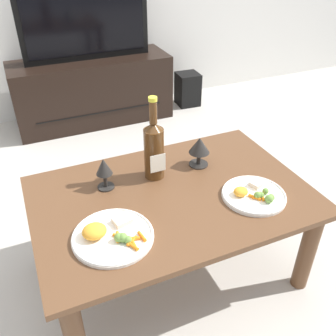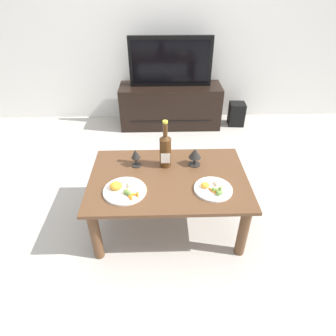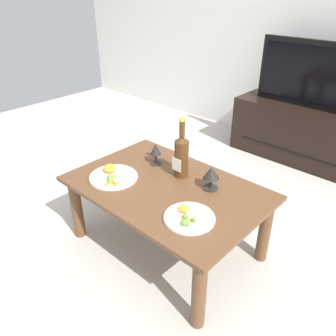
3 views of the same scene
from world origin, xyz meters
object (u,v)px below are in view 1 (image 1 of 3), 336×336
(dinner_plate_left, at_px, (111,235))
(dinner_plate_right, at_px, (254,194))
(tv_stand, at_px, (93,91))
(goblet_right, at_px, (199,147))
(wine_bottle, at_px, (154,148))
(goblet_left, at_px, (104,169))
(tv_screen, at_px, (85,21))
(floor_speaker, at_px, (188,89))
(dining_table, at_px, (172,208))

(dinner_plate_left, bearing_deg, dinner_plate_right, -0.23)
(tv_stand, distance_m, goblet_right, 1.58)
(wine_bottle, height_order, goblet_left, wine_bottle)
(tv_screen, distance_m, goblet_right, 1.57)
(tv_screen, relative_size, goblet_right, 6.79)
(goblet_left, distance_m, dinner_plate_left, 0.31)
(floor_speaker, xyz_separation_m, goblet_right, (-0.71, -1.54, 0.40))
(wine_bottle, relative_size, goblet_right, 2.64)
(dinner_plate_left, bearing_deg, tv_stand, 78.60)
(goblet_right, bearing_deg, goblet_left, 180.00)
(floor_speaker, bearing_deg, tv_stand, -178.27)
(wine_bottle, bearing_deg, dining_table, -83.40)
(tv_screen, xyz_separation_m, floor_speaker, (0.83, -0.01, -0.64))
(dining_table, relative_size, dinner_plate_right, 4.34)
(tv_screen, bearing_deg, dinner_plate_left, -101.41)
(dining_table, distance_m, dinner_plate_right, 0.34)
(floor_speaker, height_order, goblet_left, goblet_left)
(dining_table, relative_size, dinner_plate_left, 3.88)
(tv_stand, bearing_deg, tv_screen, -90.00)
(goblet_left, relative_size, dinner_plate_left, 0.49)
(floor_speaker, distance_m, wine_bottle, 1.85)
(goblet_left, bearing_deg, dinner_plate_right, -29.72)
(tv_screen, bearing_deg, wine_bottle, -93.45)
(tv_screen, relative_size, floor_speaker, 3.32)
(tv_screen, height_order, floor_speaker, tv_screen)
(goblet_left, xyz_separation_m, dinner_plate_left, (-0.06, -0.30, -0.08))
(goblet_left, height_order, dinner_plate_left, goblet_left)
(floor_speaker, xyz_separation_m, dinner_plate_left, (-1.21, -1.83, 0.32))
(dining_table, xyz_separation_m, wine_bottle, (-0.02, 0.15, 0.22))
(tv_stand, height_order, goblet_right, goblet_right)
(wine_bottle, distance_m, goblet_left, 0.22)
(tv_stand, height_order, floor_speaker, tv_stand)
(goblet_left, relative_size, goblet_right, 1.01)
(tv_stand, distance_m, tv_screen, 0.53)
(dining_table, bearing_deg, goblet_right, 37.34)
(tv_screen, height_order, dinner_plate_right, tv_screen)
(tv_screen, xyz_separation_m, dinner_plate_right, (0.22, -1.85, -0.32))
(dining_table, relative_size, wine_bottle, 3.05)
(tv_stand, height_order, tv_screen, tv_screen)
(dinner_plate_right, bearing_deg, dinner_plate_left, 179.77)
(dining_table, xyz_separation_m, tv_screen, (0.08, 1.70, 0.41))
(wine_bottle, height_order, goblet_right, wine_bottle)
(tv_stand, xyz_separation_m, wine_bottle, (-0.09, -1.56, 0.33))
(floor_speaker, distance_m, goblet_right, 1.74)
(goblet_left, bearing_deg, dining_table, -33.04)
(tv_stand, xyz_separation_m, goblet_right, (0.12, -1.55, 0.28))
(tv_screen, xyz_separation_m, goblet_right, (0.12, -1.55, -0.24))
(tv_stand, relative_size, wine_bottle, 3.31)
(floor_speaker, xyz_separation_m, wine_bottle, (-0.93, -1.54, 0.44))
(goblet_right, height_order, dinner_plate_right, goblet_right)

